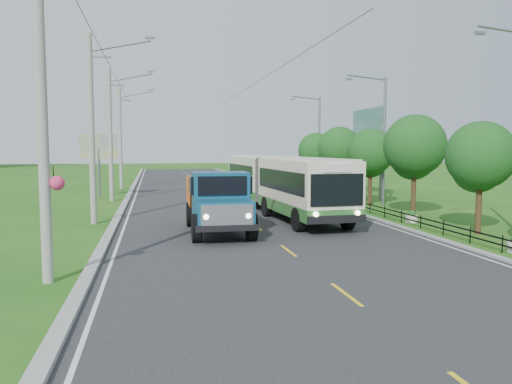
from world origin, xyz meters
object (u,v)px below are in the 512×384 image
object	(u,v)px
streetlight_mid	(382,136)
planter_near	(411,217)
streetlight_far	(318,139)
bus	(279,180)
pole_nearest	(44,117)
planter_far	(317,192)
pole_mid	(111,134)
tree_third	(414,149)
pole_near	(92,128)
pole_far	(121,138)
tree_back	(316,152)
billboard_right	(368,132)
billboard_left	(99,150)
dump_truck	(218,198)
tree_fifth	(339,151)
tree_second	(480,159)
planter_mid	(354,202)
tree_fourth	(370,155)

from	to	relation	value
streetlight_mid	planter_near	size ratio (longest dim) A/B	13.54
streetlight_far	bus	distance (m)	18.49
planter_near	pole_nearest	bearing A→B (deg)	-151.88
pole_nearest	planter_far	distance (m)	30.50
pole_mid	tree_third	bearing A→B (deg)	-35.36
pole_mid	planter_near	bearing A→B (deg)	-41.65
pole_near	pole_far	world-z (taller)	same
tree_back	tree_third	bearing A→B (deg)	-90.00
billboard_right	billboard_left	bearing A→B (deg)	169.60
dump_truck	tree_third	bearing A→B (deg)	15.97
tree_fifth	tree_third	bearing A→B (deg)	-90.00
pole_near	tree_third	xyz separation A→B (m)	(18.12, -0.86, -1.11)
tree_second	tree_back	size ratio (longest dim) A/B	0.96
streetlight_far	tree_third	bearing A→B (deg)	-92.27
billboard_left	planter_near	bearing A→B (deg)	-44.84
tree_fifth	streetlight_far	bearing A→B (deg)	84.29
pole_mid	tree_back	size ratio (longest dim) A/B	1.82
pole_far	streetlight_mid	size ratio (longest dim) A/B	1.10
billboard_left	dump_truck	distance (m)	20.57
planter_far	billboard_right	world-z (taller)	billboard_right
pole_mid	bus	world-z (taller)	pole_mid
pole_nearest	tree_third	size ratio (longest dim) A/B	1.67
pole_near	pole_far	size ratio (longest dim) A/B	1.00
pole_nearest	tree_fifth	size ratio (longest dim) A/B	1.72
planter_mid	planter_far	world-z (taller)	same
billboard_right	planter_near	bearing A→B (deg)	-104.80
planter_mid	billboard_right	bearing A→B (deg)	58.34
tree_second	pole_far	bearing A→B (deg)	120.42
billboard_left	tree_second	bearing A→B (deg)	-48.48
pole_near	planter_far	world-z (taller)	pole_near
tree_third	planter_far	bearing A→B (deg)	95.18
tree_second	planter_near	size ratio (longest dim) A/B	7.91
pole_near	tree_fourth	xyz separation A→B (m)	(18.12, 5.14, -1.51)
pole_near	tree_third	bearing A→B (deg)	-2.71
pole_near	planter_far	xyz separation A→B (m)	(16.86, 13.00, -4.81)
pole_mid	tree_back	xyz separation A→B (m)	(18.12, 5.14, -1.44)
streetlight_mid	bus	world-z (taller)	streetlight_mid
tree_back	dump_truck	size ratio (longest dim) A/B	0.78
tree_second	tree_back	world-z (taller)	tree_back
tree_fourth	tree_fifth	size ratio (longest dim) A/B	0.93
pole_far	tree_third	size ratio (longest dim) A/B	1.67
pole_mid	billboard_left	size ratio (longest dim) A/B	1.92
pole_mid	planter_mid	distance (m)	18.88
planter_mid	billboard_right	xyz separation A→B (m)	(3.70, 6.00, 5.06)
pole_near	pole_mid	world-z (taller)	same
billboard_right	dump_truck	bearing A→B (deg)	-133.77
tree_second	tree_fourth	size ratio (longest dim) A/B	0.98
streetlight_mid	pole_nearest	bearing A→B (deg)	-138.00
pole_nearest	tree_fifth	xyz separation A→B (m)	(18.10, 23.14, -1.08)
dump_truck	billboard_left	bearing A→B (deg)	112.04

